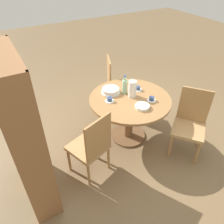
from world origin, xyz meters
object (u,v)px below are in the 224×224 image
cake_main (111,91)px  cup_a (152,99)px  coffee_pot (132,88)px  cup_c (110,100)px  bookshelf (27,138)px  water_bottle (124,86)px  cup_b (138,89)px  chair_c (116,83)px  chair_b (190,122)px  chair_a (91,146)px

cake_main → cup_a: (-0.46, -0.38, -0.01)m
coffee_pot → cup_c: coffee_pot is taller
bookshelf → cup_a: 1.65m
coffee_pot → water_bottle: (0.12, 0.05, -0.01)m
water_bottle → cake_main: 0.21m
cake_main → cup_c: (-0.19, 0.12, -0.01)m
water_bottle → cup_b: 0.24m
chair_c → water_bottle: size_ratio=3.33×
chair_b → water_bottle: water_bottle is taller
chair_c → coffee_pot: bearing=-172.5°
chair_a → chair_c: size_ratio=1.00×
chair_b → water_bottle: bearing=178.9°
chair_a → cup_a: bearing=169.2°
chair_c → coffee_pot: (-0.78, 0.21, 0.36)m
bookshelf → water_bottle: size_ratio=6.14×
chair_a → cake_main: size_ratio=3.42×
cake_main → cup_b: 0.41m
chair_c → bookshelf: size_ratio=0.54×
cake_main → cup_b: cake_main is taller
water_bottle → cup_c: 0.30m
chair_b → bookshelf: size_ratio=0.54×
cup_b → bookshelf: bearing=102.7°
coffee_pot → cup_c: 0.35m
chair_c → cup_a: (-1.01, 0.04, 0.25)m
bookshelf → coffee_pot: bookshelf is taller
cup_a → cake_main: bearing=39.8°
chair_a → chair_b: (-0.27, -1.36, 0.00)m
coffee_pot → cup_c: bearing=82.1°
cake_main → cup_a: bearing=-140.2°
chair_c → water_bottle: water_bottle is taller
chair_c → coffee_pot: size_ratio=3.43×
chair_b → coffee_pot: bearing=-179.1°
bookshelf → cup_c: bearing=105.5°
cake_main → cup_b: bearing=-109.6°
cup_a → chair_c: bearing=-2.3°
chair_a → cake_main: bearing=-154.5°
chair_b → cake_main: chair_b is taller
chair_a → coffee_pot: coffee_pot is taller
chair_c → cup_b: (-0.68, 0.04, 0.25)m
chair_a → bookshelf: (0.11, 0.65, 0.34)m
chair_b → coffee_pot: (0.65, 0.53, 0.36)m
chair_a → coffee_pot: size_ratio=3.43×
bookshelf → cake_main: (0.51, -1.27, -0.07)m
water_bottle → cup_b: water_bottle is taller
coffee_pot → cup_a: coffee_pot is taller
cup_b → cup_a: bearing=-179.9°
chair_b → cup_b: size_ratio=7.59×
coffee_pot → cup_a: (-0.22, -0.17, -0.10)m
chair_b → cup_a: 0.61m
chair_c → water_bottle: 0.79m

